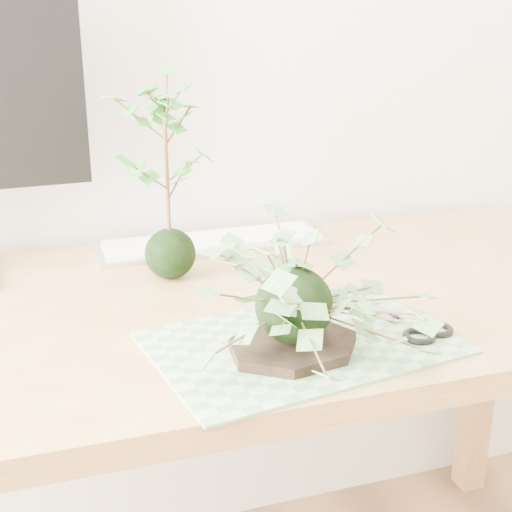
% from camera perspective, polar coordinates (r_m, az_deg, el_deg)
% --- Properties ---
extents(desk, '(1.60, 0.70, 0.74)m').
position_cam_1_polar(desk, '(1.19, -2.71, -7.31)').
color(desk, tan).
rests_on(desk, ground_plane).
extents(cutting_mat, '(0.45, 0.34, 0.00)m').
position_cam_1_polar(cutting_mat, '(1.01, 3.69, -6.92)').
color(cutting_mat, '#5E8B5B').
rests_on(cutting_mat, desk).
extents(stone_dish, '(0.22, 0.22, 0.01)m').
position_cam_1_polar(stone_dish, '(0.98, 2.99, -7.19)').
color(stone_dish, black).
rests_on(stone_dish, cutting_mat).
extents(ivy_kokedama, '(0.36, 0.36, 0.21)m').
position_cam_1_polar(ivy_kokedama, '(0.93, 3.11, -1.18)').
color(ivy_kokedama, black).
rests_on(ivy_kokedama, stone_dish).
extents(maple_kokedama, '(0.24, 0.24, 0.37)m').
position_cam_1_polar(maple_kokedama, '(1.19, -7.29, 9.98)').
color(maple_kokedama, black).
rests_on(maple_kokedama, desk).
extents(keyboard, '(0.45, 0.14, 0.02)m').
position_cam_1_polar(keyboard, '(1.41, -3.49, 1.09)').
color(keyboard, '#B3B3BE').
rests_on(keyboard, desk).
extents(scissors, '(0.10, 0.20, 0.01)m').
position_cam_1_polar(scissors, '(1.06, 12.22, -5.65)').
color(scissors, gray).
rests_on(scissors, cutting_mat).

